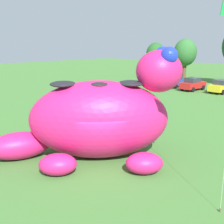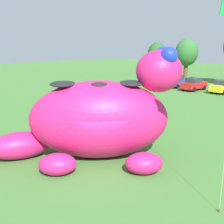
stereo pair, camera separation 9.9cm
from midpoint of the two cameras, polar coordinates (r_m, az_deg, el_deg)
ground_plane at (r=15.02m, az=-2.20°, el=-10.67°), size 160.00×160.00×0.00m
giant_inflatable_creature at (r=15.47m, az=-2.48°, el=-1.25°), size 8.55×11.20×6.04m
car_blue at (r=42.40m, az=12.93°, el=6.07°), size 2.11×4.18×1.72m
car_red at (r=40.05m, az=16.28°, el=5.44°), size 2.10×4.18×1.72m
car_yellow at (r=39.07m, az=21.54°, el=4.85°), size 2.12×4.19×1.72m
tree_far_left at (r=57.02m, az=9.10°, el=11.47°), size 3.63×3.63×6.44m
tree_left at (r=52.69m, az=14.90°, el=11.51°), size 4.00×4.00×7.10m
spectator_near_inflatable at (r=20.07m, az=9.91°, el=-1.98°), size 0.38×0.26×1.71m
spectator_mid_field at (r=31.10m, az=5.08°, el=3.70°), size 0.38×0.26×1.71m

